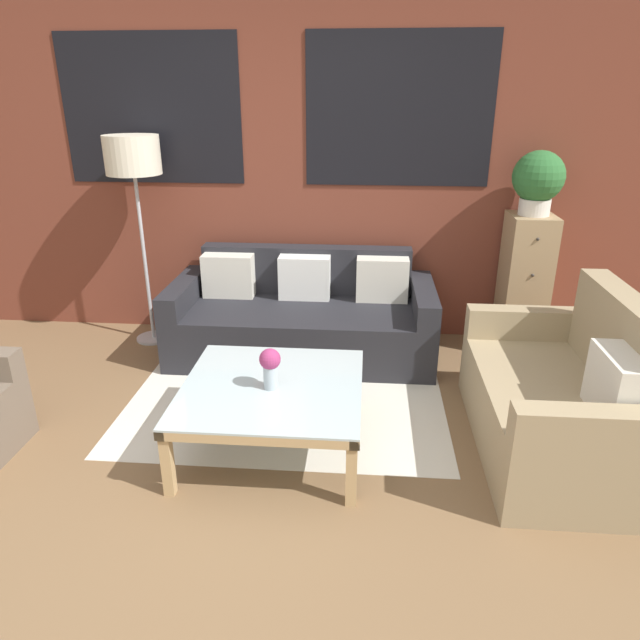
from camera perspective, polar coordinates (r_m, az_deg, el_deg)
name	(u,v)px	position (r m, az deg, el deg)	size (l,w,h in m)	color
ground_plane	(206,518)	(2.99, -11.31, -18.89)	(16.00, 16.00, 0.00)	brown
wall_back_brick	(276,163)	(4.69, -4.46, 15.41)	(8.40, 0.09, 2.80)	brown
rug	(288,396)	(3.92, -3.27, -7.63)	(2.09, 1.62, 0.00)	silver
couch_dark	(303,318)	(4.46, -1.72, 0.20)	(2.00, 0.88, 0.78)	#232328
settee_vintage	(563,401)	(3.52, 23.12, -7.47)	(0.80, 1.42, 0.92)	tan
coffee_table	(272,393)	(3.25, -4.80, -7.32)	(1.01, 1.01, 0.40)	silver
floor_lamp	(133,164)	(4.63, -18.17, 14.65)	(0.41, 0.41, 1.64)	#B2B2B7
drawer_cabinet	(523,284)	(4.70, 19.68, 3.39)	(0.33, 0.41, 1.08)	tan
potted_plant	(538,180)	(4.53, 20.98, 12.96)	(0.37, 0.37, 0.46)	silver
flower_vase	(270,365)	(3.13, -5.01, -4.53)	(0.12, 0.12, 0.24)	#ADBCC6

